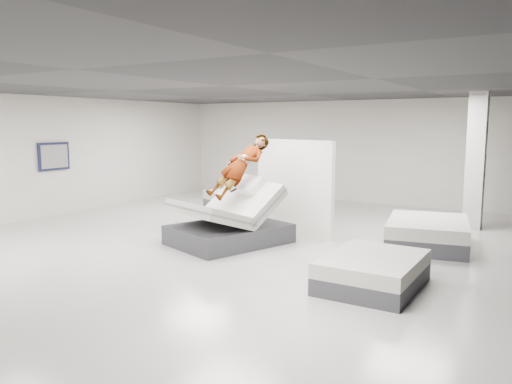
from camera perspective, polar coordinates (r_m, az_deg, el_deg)
room at (r=9.92m, az=-3.58°, el=2.75°), size 14.00×14.04×3.20m
hero_bed at (r=10.35m, az=-3.16°, el=-3.51°), size 2.31×2.66×1.38m
person at (r=10.40m, az=-1.80°, el=1.67°), size 1.10×1.68×1.50m
remote at (r=10.04m, az=-2.59°, el=0.20°), size 0.09×0.15×0.08m
divider_panel at (r=11.31m, az=4.31°, el=0.62°), size 2.25×0.81×2.12m
flat_bed_right_far at (r=10.70m, az=19.00°, el=-4.46°), size 1.87×2.27×0.55m
flat_bed_right_near at (r=7.88m, az=13.19°, el=-8.85°), size 1.33×1.77×0.49m
flat_bed_left_far at (r=14.36m, az=-1.73°, el=-1.03°), size 2.31×2.06×0.52m
column at (r=12.74m, az=23.82°, el=3.23°), size 0.40×0.40×3.20m
wall_poster at (r=14.46m, az=-22.09°, el=3.79°), size 0.06×0.95×0.75m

